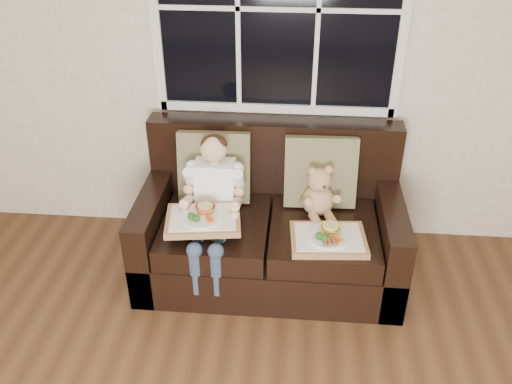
# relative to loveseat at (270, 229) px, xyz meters

# --- Properties ---
(room_walls) EXTENTS (4.52, 5.02, 2.71)m
(room_walls) POSITION_rel_loveseat_xyz_m (0.03, -2.02, 1.28)
(room_walls) COLOR beige
(room_walls) RESTS_ON ground
(window_back) EXTENTS (1.62, 0.04, 1.37)m
(window_back) POSITION_rel_loveseat_xyz_m (-0.00, 0.46, 1.34)
(window_back) COLOR black
(window_back) RESTS_ON room_walls
(loveseat) EXTENTS (1.70, 0.92, 0.96)m
(loveseat) POSITION_rel_loveseat_xyz_m (0.00, 0.00, 0.00)
(loveseat) COLOR black
(loveseat) RESTS_ON ground
(pillow_left) EXTENTS (0.49, 0.23, 0.49)m
(pillow_left) POSITION_rel_loveseat_xyz_m (-0.39, 0.15, 0.38)
(pillow_left) COLOR olive
(pillow_left) RESTS_ON loveseat
(pillow_right) EXTENTS (0.48, 0.23, 0.49)m
(pillow_right) POSITION_rel_loveseat_xyz_m (0.32, 0.15, 0.38)
(pillow_right) COLOR olive
(pillow_right) RESTS_ON loveseat
(child) EXTENTS (0.37, 0.59, 0.84)m
(child) POSITION_rel_loveseat_xyz_m (-0.36, -0.12, 0.33)
(child) COLOR white
(child) RESTS_ON loveseat
(teddy_bear) EXTENTS (0.25, 0.30, 0.36)m
(teddy_bear) POSITION_rel_loveseat_xyz_m (0.31, 0.01, 0.29)
(teddy_bear) COLOR tan
(teddy_bear) RESTS_ON loveseat
(tray_left) EXTENTS (0.49, 0.40, 0.10)m
(tray_left) POSITION_rel_loveseat_xyz_m (-0.39, -0.30, 0.27)
(tray_left) COLOR #A17348
(tray_left) RESTS_ON child
(tray_right) EXTENTS (0.48, 0.38, 0.10)m
(tray_right) POSITION_rel_loveseat_xyz_m (0.37, -0.30, 0.17)
(tray_right) COLOR #A17348
(tray_right) RESTS_ON loveseat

